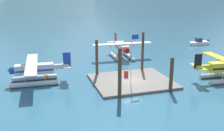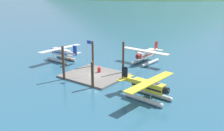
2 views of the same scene
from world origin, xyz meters
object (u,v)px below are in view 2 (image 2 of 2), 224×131
at_px(flagpole, 88,54).
at_px(seaplane_cream_bow_right, 145,56).
at_px(seaplane_silver_port_fwd, 61,53).
at_px(seaplane_yellow_stbd_aft, 149,88).
at_px(mooring_buoy, 70,59).
at_px(fuel_drum, 99,70).

distance_m(flagpole, seaplane_cream_bow_right, 14.22).
height_order(seaplane_silver_port_fwd, seaplane_cream_bow_right, same).
bearing_deg(seaplane_silver_port_fwd, seaplane_yellow_stbd_aft, -14.78).
xyz_separation_m(mooring_buoy, seaplane_silver_port_fwd, (-1.50, -1.04, 1.21)).
xyz_separation_m(flagpole, seaplane_yellow_stbd_aft, (12.64, -1.80, -2.66)).
xyz_separation_m(flagpole, fuel_drum, (0.22, 2.61, -3.50)).
xyz_separation_m(seaplane_silver_port_fwd, seaplane_cream_bow_right, (15.07, 8.94, 0.00)).
distance_m(fuel_drum, seaplane_cream_bow_right, 11.43).
distance_m(mooring_buoy, seaplane_cream_bow_right, 15.75).
xyz_separation_m(fuel_drum, seaplane_silver_port_fwd, (-11.83, 1.98, 0.84)).
bearing_deg(flagpole, fuel_drum, 85.14).
relative_size(fuel_drum, seaplane_silver_port_fwd, 0.08).
height_order(flagpole, fuel_drum, flagpole).
relative_size(flagpole, seaplane_silver_port_fwd, 0.61).
relative_size(fuel_drum, seaplane_yellow_stbd_aft, 0.08).
bearing_deg(seaplane_cream_bow_right, fuel_drum, -106.52).
bearing_deg(mooring_buoy, seaplane_cream_bow_right, 30.23).
height_order(flagpole, seaplane_yellow_stbd_aft, flagpole).
distance_m(flagpole, mooring_buoy, 12.20).
distance_m(mooring_buoy, seaplane_silver_port_fwd, 2.19).
bearing_deg(seaplane_silver_port_fwd, fuel_drum, -9.51).
bearing_deg(seaplane_yellow_stbd_aft, mooring_buoy, 161.90).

